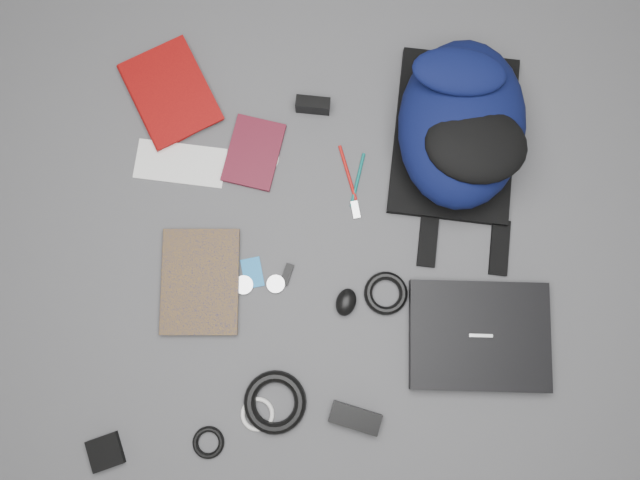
{
  "coord_description": "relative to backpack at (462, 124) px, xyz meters",
  "views": [
    {
      "loc": [
        -0.02,
        -0.27,
        1.64
      ],
      "look_at": [
        0.0,
        0.0,
        0.02
      ],
      "focal_mm": 35.0,
      "sensor_mm": 36.0,
      "label": 1
    }
  ],
  "objects": [
    {
      "name": "compact_camera",
      "position": [
        -0.38,
        0.1,
        -0.08
      ],
      "size": [
        0.1,
        0.05,
        0.05
      ],
      "primitive_type": "cube",
      "rotation": [
        0.0,
        0.0,
        -0.16
      ],
      "color": "black",
      "rests_on": "ground"
    },
    {
      "name": "pen_teal",
      "position": [
        -0.27,
        -0.11,
        -0.1
      ],
      "size": [
        0.05,
        0.15,
        0.01
      ],
      "primitive_type": "cylinder",
      "rotation": [
        1.57,
        0.0,
        -0.29
      ],
      "color": "#0B635D",
      "rests_on": "ground"
    },
    {
      "name": "earbud_coil",
      "position": [
        -0.69,
        -0.77,
        -0.1
      ],
      "size": [
        0.09,
        0.09,
        0.02
      ],
      "primitive_type": "torus",
      "rotation": [
        0.0,
        0.0,
        -0.11
      ],
      "color": "black",
      "rests_on": "ground"
    },
    {
      "name": "envelope",
      "position": [
        -0.75,
        -0.03,
        -0.1
      ],
      "size": [
        0.26,
        0.15,
        0.0
      ],
      "primitive_type": "cube",
      "rotation": [
        0.0,
        0.0,
        -0.18
      ],
      "color": "white",
      "rests_on": "ground"
    },
    {
      "name": "backpack",
      "position": [
        0.0,
        0.0,
        0.0
      ],
      "size": [
        0.43,
        0.56,
        0.21
      ],
      "primitive_type": null,
      "rotation": [
        0.0,
        0.0,
        -0.18
      ],
      "color": "black",
      "rests_on": "ground"
    },
    {
      "name": "comic_book",
      "position": [
        -0.8,
        -0.35,
        -0.09
      ],
      "size": [
        0.22,
        0.29,
        0.02
      ],
      "primitive_type": "imported",
      "rotation": [
        0.0,
        0.0,
        -0.06
      ],
      "color": "#A3720B",
      "rests_on": "ground"
    },
    {
      "name": "pouch",
      "position": [
        -0.95,
        -0.78,
        -0.1
      ],
      "size": [
        0.1,
        0.1,
        0.02
      ],
      "primitive_type": "cube",
      "rotation": [
        0.0,
        0.0,
        0.28
      ],
      "color": "black",
      "rests_on": "ground"
    },
    {
      "name": "white_cable_coil",
      "position": [
        -0.57,
        -0.71,
        -0.1
      ],
      "size": [
        0.1,
        0.1,
        0.01
      ],
      "primitive_type": "torus",
      "rotation": [
        0.0,
        0.0,
        0.21
      ],
      "color": "white",
      "rests_on": "ground"
    },
    {
      "name": "ground",
      "position": [
        -0.38,
        -0.27,
        -0.11
      ],
      "size": [
        4.0,
        4.0,
        0.0
      ],
      "primitive_type": "plane",
      "color": "#4F4F51",
      "rests_on": "ground"
    },
    {
      "name": "cable_coil",
      "position": [
        -0.22,
        -0.42,
        -0.09
      ],
      "size": [
        0.12,
        0.12,
        0.02
      ],
      "primitive_type": "torus",
      "rotation": [
        0.0,
        0.0,
        0.03
      ],
      "color": "black",
      "rests_on": "ground"
    },
    {
      "name": "pen_red",
      "position": [
        -0.3,
        -0.09,
        -0.1
      ],
      "size": [
        0.04,
        0.16,
        0.01
      ],
      "primitive_type": "cylinder",
      "rotation": [
        1.57,
        0.0,
        0.22
      ],
      "color": "#B9110E",
      "rests_on": "ground"
    },
    {
      "name": "headphone_right",
      "position": [
        -0.5,
        -0.38,
        -0.1
      ],
      "size": [
        0.06,
        0.06,
        0.01
      ],
      "primitive_type": "cylinder",
      "rotation": [
        0.0,
        0.0,
        0.27
      ],
      "color": "silver",
      "rests_on": "ground"
    },
    {
      "name": "mouse",
      "position": [
        -0.32,
        -0.44,
        -0.09
      ],
      "size": [
        0.07,
        0.09,
        0.04
      ],
      "primitive_type": "ellipsoid",
      "rotation": [
        0.0,
        0.0,
        -0.36
      ],
      "color": "black",
      "rests_on": "ground"
    },
    {
      "name": "usb_silver",
      "position": [
        -0.28,
        -0.19,
        -0.1
      ],
      "size": [
        0.02,
        0.05,
        0.01
      ],
      "primitive_type": "cube",
      "rotation": [
        0.0,
        0.0,
        0.12
      ],
      "color": "silver",
      "rests_on": "ground"
    },
    {
      "name": "power_brick",
      "position": [
        -0.32,
        -0.73,
        -0.09
      ],
      "size": [
        0.14,
        0.09,
        0.03
      ],
      "primitive_type": "cube",
      "rotation": [
        0.0,
        0.0,
        -0.35
      ],
      "color": "black",
      "rests_on": "ground"
    },
    {
      "name": "sticker_disc",
      "position": [
        -0.52,
        -0.03,
        -0.1
      ],
      "size": [
        0.11,
        0.11,
        0.0
      ],
      "primitive_type": "cylinder",
      "rotation": [
        0.0,
        0.0,
        0.21
      ],
      "color": "silver",
      "rests_on": "ground"
    },
    {
      "name": "id_badge",
      "position": [
        -0.56,
        -0.34,
        -0.1
      ],
      "size": [
        0.06,
        0.09,
        0.0
      ],
      "primitive_type": "cube",
      "rotation": [
        0.0,
        0.0,
        0.14
      ],
      "color": "#1B7DCD",
      "rests_on": "ground"
    },
    {
      "name": "power_cord_coil",
      "position": [
        -0.52,
        -0.68,
        -0.09
      ],
      "size": [
        0.21,
        0.21,
        0.03
      ],
      "primitive_type": "torus",
      "rotation": [
        0.0,
        0.0,
        0.41
      ],
      "color": "black",
      "rests_on": "ground"
    },
    {
      "name": "textbook_red",
      "position": [
        -0.86,
        0.12,
        -0.09
      ],
      "size": [
        0.29,
        0.33,
        0.03
      ],
      "primitive_type": "imported",
      "rotation": [
        0.0,
        0.0,
        0.41
      ],
      "color": "maroon",
      "rests_on": "ground"
    },
    {
      "name": "laptop",
      "position": [
        0.01,
        -0.54,
        -0.09
      ],
      "size": [
        0.38,
        0.31,
        0.04
      ],
      "primitive_type": "cube",
      "rotation": [
        0.0,
        0.0,
        -0.08
      ],
      "color": "black",
      "rests_on": "ground"
    },
    {
      "name": "usb_black",
      "position": [
        -0.47,
        -0.35,
        -0.1
      ],
      "size": [
        0.04,
        0.06,
        0.01
      ],
      "primitive_type": "cube",
      "rotation": [
        0.0,
        0.0,
        -0.38
      ],
      "color": "black",
      "rests_on": "ground"
    },
    {
      "name": "dvd_case",
      "position": [
        -0.55,
        -0.02,
        -0.1
      ],
      "size": [
        0.19,
        0.22,
        0.02
      ],
      "primitive_type": "cube",
      "rotation": [
        0.0,
        0.0,
        -0.29
      ],
      "color": "#480D19",
      "rests_on": "ground"
    },
    {
      "name": "headphone_left",
      "position": [
        -0.59,
        -0.37,
        -0.1
      ],
      "size": [
        0.05,
        0.05,
        0.01
      ],
      "primitive_type": "cylinder",
      "rotation": [
        0.0,
        0.0,
        0.06
      ],
      "color": "silver",
      "rests_on": "ground"
    }
  ]
}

